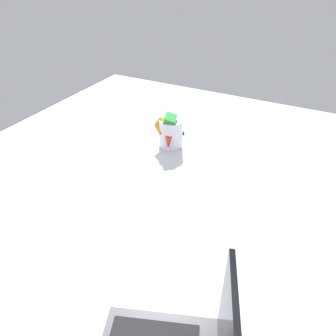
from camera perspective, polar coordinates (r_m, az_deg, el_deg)
name	(u,v)px	position (r cm, az deg, el deg)	size (l,w,h in cm)	color
bed_mattress	(135,209)	(106.77, -6.13, -7.42)	(180.00, 140.00, 18.00)	#B7BCC6
snack_cup	(171,132)	(119.13, 0.46, 6.57)	(10.30, 11.19, 14.21)	silver
cell_phone	(171,128)	(134.52, 0.59, 7.40)	(6.80, 14.00, 0.80)	black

